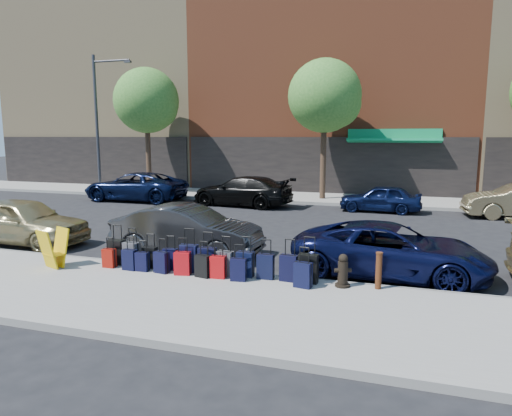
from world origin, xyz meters
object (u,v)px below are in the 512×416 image
(bollard, at_px, (379,270))
(display_rack, at_px, (54,249))
(car_near_1, at_px, (187,230))
(car_near_2, at_px, (391,250))
(streetlight, at_px, (99,116))
(suitcase_front_5, at_px, (207,260))
(car_far_2, at_px, (380,198))
(car_far_1, at_px, (242,191))
(tree_left, at_px, (149,102))
(fire_hydrant, at_px, (343,272))
(car_near_0, at_px, (22,221))
(car_far_0, at_px, (135,187))
(tree_center, at_px, (327,98))

(bollard, height_order, display_rack, display_rack)
(bollard, distance_m, car_near_1, 5.86)
(bollard, relative_size, car_near_2, 0.17)
(streetlight, relative_size, suitcase_front_5, 7.83)
(car_near_2, relative_size, car_far_2, 1.30)
(car_far_1, bearing_deg, tree_left, -105.48)
(fire_hydrant, height_order, car_near_0, car_near_0)
(car_far_0, bearing_deg, fire_hydrant, 47.02)
(streetlight, height_order, fire_hydrant, streetlight)
(tree_left, relative_size, display_rack, 7.35)
(tree_center, xyz_separation_m, car_far_2, (2.97, -2.70, -4.79))
(streetlight, relative_size, fire_hydrant, 10.75)
(tree_center, bearing_deg, car_near_0, -121.53)
(streetlight, height_order, car_far_2, streetlight)
(tree_left, relative_size, suitcase_front_5, 7.12)
(streetlight, height_order, display_rack, streetlight)
(streetlight, bearing_deg, car_near_2, -35.13)
(streetlight, bearing_deg, fire_hydrant, -40.24)
(car_near_1, height_order, car_near_2, car_near_1)
(car_far_1, bearing_deg, car_far_0, -82.56)
(tree_left, bearing_deg, tree_center, 0.00)
(streetlight, relative_size, bollard, 9.72)
(suitcase_front_5, bearing_deg, tree_center, 86.38)
(car_far_2, bearing_deg, car_near_0, -44.05)
(car_near_1, xyz_separation_m, car_far_0, (-7.70, 9.46, 0.04))
(suitcase_front_5, bearing_deg, car_far_2, 71.69)
(tree_center, relative_size, suitcase_front_5, 7.12)
(car_near_0, xyz_separation_m, car_far_2, (10.77, 10.00, -0.13))
(display_rack, bearing_deg, tree_center, 93.34)
(car_far_0, relative_size, car_far_2, 1.50)
(fire_hydrant, distance_m, car_near_1, 5.18)
(display_rack, height_order, car_near_0, car_near_0)
(tree_center, bearing_deg, car_near_2, -74.01)
(car_near_1, relative_size, car_far_1, 0.86)
(suitcase_front_5, relative_size, car_far_2, 0.28)
(streetlight, distance_m, car_near_2, 21.27)
(tree_center, relative_size, bollard, 8.83)
(tree_center, xyz_separation_m, bollard, (3.43, -14.25, -4.84))
(suitcase_front_5, distance_m, car_far_2, 12.16)
(tree_center, distance_m, suitcase_front_5, 15.16)
(suitcase_front_5, relative_size, car_near_0, 0.23)
(car_near_1, bearing_deg, tree_left, 34.82)
(suitcase_front_5, relative_size, car_far_1, 0.20)
(streetlight, distance_m, car_near_0, 13.83)
(car_far_0, bearing_deg, bollard, 48.91)
(streetlight, xyz_separation_m, car_far_0, (3.63, -2.17, -3.89))
(streetlight, distance_m, suitcase_front_5, 19.18)
(suitcase_front_5, xyz_separation_m, bollard, (4.03, 0.07, 0.10))
(car_near_0, bearing_deg, tree_left, 13.46)
(tree_left, distance_m, display_rack, 16.87)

